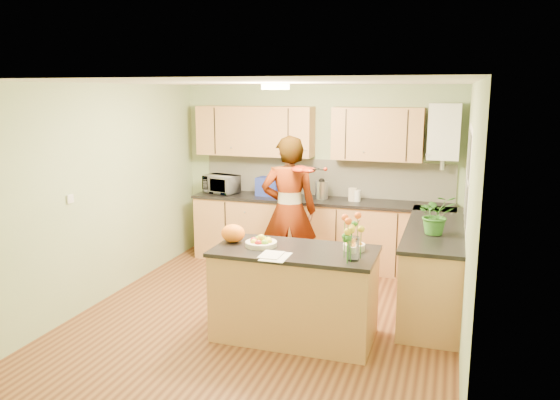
% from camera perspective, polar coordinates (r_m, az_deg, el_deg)
% --- Properties ---
extents(floor, '(4.50, 4.50, 0.00)m').
position_cam_1_polar(floor, '(6.10, -1.35, -12.01)').
color(floor, '#532B17').
rests_on(floor, ground).
extents(ceiling, '(4.00, 4.50, 0.02)m').
position_cam_1_polar(ceiling, '(5.60, -1.47, 12.19)').
color(ceiling, white).
rests_on(ceiling, wall_back).
extents(wall_back, '(4.00, 0.02, 2.50)m').
position_cam_1_polar(wall_back, '(7.84, 4.02, 2.77)').
color(wall_back, '#92A979').
rests_on(wall_back, floor).
extents(wall_front, '(4.00, 0.02, 2.50)m').
position_cam_1_polar(wall_front, '(3.74, -12.91, -7.16)').
color(wall_front, '#92A979').
rests_on(wall_front, floor).
extents(wall_left, '(0.02, 4.50, 2.50)m').
position_cam_1_polar(wall_left, '(6.64, -17.93, 0.67)').
color(wall_left, '#92A979').
rests_on(wall_left, floor).
extents(wall_right, '(0.02, 4.50, 2.50)m').
position_cam_1_polar(wall_right, '(5.41, 19.02, -1.74)').
color(wall_right, '#92A979').
rests_on(wall_right, floor).
extents(back_counter, '(3.64, 0.62, 0.94)m').
position_cam_1_polar(back_counter, '(7.69, 4.12, -3.33)').
color(back_counter, '#AA7A44').
rests_on(back_counter, floor).
extents(right_counter, '(0.62, 2.24, 0.94)m').
position_cam_1_polar(right_counter, '(6.44, 15.77, -6.69)').
color(right_counter, '#AA7A44').
rests_on(right_counter, floor).
extents(splashback, '(3.60, 0.02, 0.52)m').
position_cam_1_polar(splashback, '(7.81, 4.70, 2.35)').
color(splashback, beige).
rests_on(splashback, back_counter).
extents(upper_cabinets, '(3.20, 0.34, 0.70)m').
position_cam_1_polar(upper_cabinets, '(7.66, 2.48, 7.10)').
color(upper_cabinets, '#AA7A44').
rests_on(upper_cabinets, wall_back).
extents(boiler, '(0.40, 0.30, 0.86)m').
position_cam_1_polar(boiler, '(7.39, 16.77, 6.84)').
color(boiler, white).
rests_on(boiler, wall_back).
extents(window_right, '(0.01, 1.30, 1.05)m').
position_cam_1_polar(window_right, '(5.95, 19.05, 2.34)').
color(window_right, white).
rests_on(window_right, wall_right).
extents(light_switch, '(0.02, 0.09, 0.09)m').
position_cam_1_polar(light_switch, '(6.15, -21.08, 0.12)').
color(light_switch, white).
rests_on(light_switch, wall_left).
extents(ceiling_lamp, '(0.30, 0.30, 0.07)m').
position_cam_1_polar(ceiling_lamp, '(5.88, -0.48, 11.77)').
color(ceiling_lamp, '#FFEABF').
rests_on(ceiling_lamp, ceiling).
extents(peninsula_island, '(1.58, 0.81, 0.91)m').
position_cam_1_polar(peninsula_island, '(5.47, 1.56, -9.70)').
color(peninsula_island, '#AA7A44').
rests_on(peninsula_island, floor).
extents(fruit_dish, '(0.32, 0.32, 0.11)m').
position_cam_1_polar(fruit_dish, '(5.41, -1.98, -4.37)').
color(fruit_dish, beige).
rests_on(fruit_dish, peninsula_island).
extents(orange_bowl, '(0.21, 0.21, 0.12)m').
position_cam_1_polar(orange_bowl, '(5.33, 7.75, -4.65)').
color(orange_bowl, beige).
rests_on(orange_bowl, peninsula_island).
extents(flower_vase, '(0.26, 0.26, 0.48)m').
position_cam_1_polar(flower_vase, '(4.94, 7.73, -2.74)').
color(flower_vase, silver).
rests_on(flower_vase, peninsula_island).
extents(orange_bag, '(0.28, 0.26, 0.19)m').
position_cam_1_polar(orange_bag, '(5.56, -4.93, -3.48)').
color(orange_bag, orange).
rests_on(orange_bag, peninsula_island).
extents(papers, '(0.24, 0.32, 0.01)m').
position_cam_1_polar(papers, '(5.07, -0.46, -5.92)').
color(papers, white).
rests_on(papers, peninsula_island).
extents(violinist, '(0.78, 0.61, 1.89)m').
position_cam_1_polar(violinist, '(6.80, 0.95, -1.16)').
color(violinist, '#DEAC88').
rests_on(violinist, floor).
extents(violin, '(0.65, 0.57, 0.16)m').
position_cam_1_polar(violin, '(6.44, 2.10, 3.24)').
color(violin, '#510905').
rests_on(violin, violinist).
extents(microwave, '(0.54, 0.43, 0.26)m').
position_cam_1_polar(microwave, '(8.04, -6.15, 1.66)').
color(microwave, white).
rests_on(microwave, back_counter).
extents(blue_box, '(0.35, 0.27, 0.26)m').
position_cam_1_polar(blue_box, '(7.81, -1.18, 1.42)').
color(blue_box, navy).
rests_on(blue_box, back_counter).
extents(kettle, '(0.18, 0.18, 0.33)m').
position_cam_1_polar(kettle, '(7.59, 4.37, 1.14)').
color(kettle, silver).
rests_on(kettle, back_counter).
extents(jar_cream, '(0.15, 0.15, 0.18)m').
position_cam_1_polar(jar_cream, '(7.49, 7.59, 0.57)').
color(jar_cream, beige).
rests_on(jar_cream, back_counter).
extents(jar_white, '(0.11, 0.11, 0.15)m').
position_cam_1_polar(jar_white, '(7.48, 8.05, 0.45)').
color(jar_white, white).
rests_on(jar_white, back_counter).
extents(potted_plant, '(0.47, 0.44, 0.42)m').
position_cam_1_polar(potted_plant, '(5.91, 15.99, -1.46)').
color(potted_plant, '#337326').
rests_on(potted_plant, right_counter).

